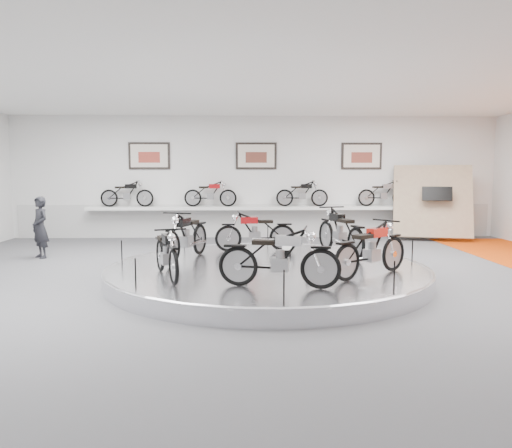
{
  "coord_description": "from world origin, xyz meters",
  "views": [
    {
      "loc": [
        -0.56,
        -9.57,
        2.18
      ],
      "look_at": [
        -0.22,
        0.6,
        1.11
      ],
      "focal_mm": 35.0,
      "sensor_mm": 36.0,
      "label": 1
    }
  ],
  "objects_px": {
    "shelf": "(256,208)",
    "bike_f": "(371,249)",
    "bike_d": "(166,252)",
    "bike_c": "(187,235)",
    "display_platform": "(267,273)",
    "bike_e": "(279,257)",
    "bike_a": "(340,231)",
    "visitor": "(40,227)",
    "bike_b": "(255,231)"
  },
  "relations": [
    {
      "from": "bike_b",
      "to": "bike_c",
      "type": "distance_m",
      "value": 1.87
    },
    {
      "from": "display_platform",
      "to": "bike_d",
      "type": "xyz_separation_m",
      "value": [
        -1.85,
        -1.09,
        0.61
      ]
    },
    {
      "from": "display_platform",
      "to": "shelf",
      "type": "height_order",
      "value": "shelf"
    },
    {
      "from": "bike_e",
      "to": "bike_a",
      "type": "bearing_deg",
      "value": 74.48
    },
    {
      "from": "shelf",
      "to": "bike_a",
      "type": "xyz_separation_m",
      "value": [
        1.73,
        -5.13,
        -0.16
      ]
    },
    {
      "from": "display_platform",
      "to": "bike_e",
      "type": "bearing_deg",
      "value": -87.6
    },
    {
      "from": "display_platform",
      "to": "shelf",
      "type": "distance_m",
      "value": 6.46
    },
    {
      "from": "shelf",
      "to": "bike_b",
      "type": "distance_m",
      "value": 4.57
    },
    {
      "from": "display_platform",
      "to": "bike_a",
      "type": "relative_size",
      "value": 3.49
    },
    {
      "from": "bike_f",
      "to": "visitor",
      "type": "xyz_separation_m",
      "value": [
        -7.42,
        3.88,
        -0.02
      ]
    },
    {
      "from": "bike_a",
      "to": "bike_b",
      "type": "height_order",
      "value": "bike_a"
    },
    {
      "from": "bike_a",
      "to": "bike_c",
      "type": "xyz_separation_m",
      "value": [
        -3.42,
        -0.55,
        -0.01
      ]
    },
    {
      "from": "shelf",
      "to": "bike_c",
      "type": "bearing_deg",
      "value": -106.58
    },
    {
      "from": "bike_b",
      "to": "bike_e",
      "type": "xyz_separation_m",
      "value": [
        0.26,
        -3.74,
        0.02
      ]
    },
    {
      "from": "bike_e",
      "to": "visitor",
      "type": "bearing_deg",
      "value": 152.11
    },
    {
      "from": "shelf",
      "to": "bike_b",
      "type": "bearing_deg",
      "value": -92.26
    },
    {
      "from": "shelf",
      "to": "bike_f",
      "type": "xyz_separation_m",
      "value": [
        1.82,
        -7.46,
        -0.2
      ]
    },
    {
      "from": "bike_c",
      "to": "bike_f",
      "type": "xyz_separation_m",
      "value": [
        3.51,
        -1.79,
        -0.03
      ]
    },
    {
      "from": "bike_b",
      "to": "bike_c",
      "type": "height_order",
      "value": "bike_c"
    },
    {
      "from": "bike_d",
      "to": "bike_e",
      "type": "height_order",
      "value": "bike_e"
    },
    {
      "from": "display_platform",
      "to": "bike_a",
      "type": "bearing_deg",
      "value": 36.37
    },
    {
      "from": "display_platform",
      "to": "bike_d",
      "type": "distance_m",
      "value": 2.24
    },
    {
      "from": "display_platform",
      "to": "visitor",
      "type": "distance_m",
      "value": 6.3
    },
    {
      "from": "display_platform",
      "to": "bike_f",
      "type": "relative_size",
      "value": 3.74
    },
    {
      "from": "bike_a",
      "to": "visitor",
      "type": "xyz_separation_m",
      "value": [
        -7.33,
        1.55,
        -0.06
      ]
    },
    {
      "from": "bike_b",
      "to": "display_platform",
      "type": "bearing_deg",
      "value": 90.63
    },
    {
      "from": "bike_c",
      "to": "bike_e",
      "type": "height_order",
      "value": "bike_c"
    },
    {
      "from": "bike_d",
      "to": "bike_e",
      "type": "xyz_separation_m",
      "value": [
        1.93,
        -0.81,
        0.04
      ]
    },
    {
      "from": "shelf",
      "to": "bike_d",
      "type": "distance_m",
      "value": 7.72
    },
    {
      "from": "bike_b",
      "to": "visitor",
      "type": "bearing_deg",
      "value": -15.29
    },
    {
      "from": "bike_b",
      "to": "bike_c",
      "type": "bearing_deg",
      "value": 31.3
    },
    {
      "from": "bike_d",
      "to": "bike_e",
      "type": "relative_size",
      "value": 0.93
    },
    {
      "from": "bike_d",
      "to": "visitor",
      "type": "distance_m",
      "value": 5.42
    },
    {
      "from": "shelf",
      "to": "bike_e",
      "type": "height_order",
      "value": "bike_e"
    },
    {
      "from": "display_platform",
      "to": "bike_a",
      "type": "distance_m",
      "value": 2.26
    },
    {
      "from": "shelf",
      "to": "bike_f",
      "type": "distance_m",
      "value": 7.68
    },
    {
      "from": "shelf",
      "to": "bike_c",
      "type": "relative_size",
      "value": 6.08
    },
    {
      "from": "bike_b",
      "to": "bike_d",
      "type": "relative_size",
      "value": 1.03
    },
    {
      "from": "display_platform",
      "to": "bike_d",
      "type": "bearing_deg",
      "value": -149.45
    },
    {
      "from": "bike_a",
      "to": "visitor",
      "type": "height_order",
      "value": "visitor"
    },
    {
      "from": "bike_f",
      "to": "bike_c",
      "type": "bearing_deg",
      "value": 114.69
    },
    {
      "from": "shelf",
      "to": "bike_c",
      "type": "distance_m",
      "value": 5.92
    },
    {
      "from": "bike_d",
      "to": "visitor",
      "type": "xyz_separation_m",
      "value": [
        -3.74,
        3.92,
        0.02
      ]
    },
    {
      "from": "bike_a",
      "to": "bike_f",
      "type": "height_order",
      "value": "bike_a"
    },
    {
      "from": "bike_d",
      "to": "bike_c",
      "type": "bearing_deg",
      "value": 155.92
    },
    {
      "from": "shelf",
      "to": "bike_b",
      "type": "height_order",
      "value": "bike_b"
    },
    {
      "from": "bike_a",
      "to": "bike_b",
      "type": "relative_size",
      "value": 1.13
    },
    {
      "from": "bike_d",
      "to": "bike_e",
      "type": "bearing_deg",
      "value": 48.34
    },
    {
      "from": "bike_a",
      "to": "bike_e",
      "type": "distance_m",
      "value": 3.58
    },
    {
      "from": "bike_c",
      "to": "bike_f",
      "type": "distance_m",
      "value": 3.94
    }
  ]
}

